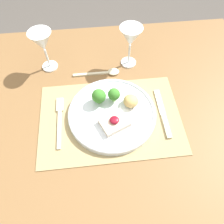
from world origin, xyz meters
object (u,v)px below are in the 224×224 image
(fork, at_px, (60,118))
(spoon, at_px, (106,72))
(wine_glass_near, at_px, (131,38))
(wine_glass_far, at_px, (42,43))
(knife, at_px, (163,116))
(dinner_plate, at_px, (112,112))

(fork, distance_m, spoon, 0.26)
(wine_glass_near, distance_m, wine_glass_far, 0.31)
(fork, bearing_deg, wine_glass_far, 102.69)
(spoon, xyz_separation_m, wine_glass_near, (0.09, 0.05, 0.12))
(knife, bearing_deg, wine_glass_far, 143.45)
(dinner_plate, relative_size, fork, 1.51)
(spoon, relative_size, wine_glass_near, 1.09)
(fork, bearing_deg, dinner_plate, 1.73)
(knife, relative_size, wine_glass_far, 1.21)
(dinner_plate, height_order, wine_glass_near, wine_glass_near)
(dinner_plate, relative_size, wine_glass_near, 1.79)
(knife, xyz_separation_m, wine_glass_far, (-0.39, 0.28, 0.11))
(dinner_plate, xyz_separation_m, wine_glass_far, (-0.22, 0.25, 0.10))
(wine_glass_far, bearing_deg, knife, -35.35)
(dinner_plate, xyz_separation_m, wine_glass_near, (0.09, 0.24, 0.10))
(spoon, height_order, wine_glass_near, wine_glass_near)
(dinner_plate, distance_m, wine_glass_far, 0.35)
(fork, bearing_deg, spoon, 49.97)
(knife, relative_size, wine_glass_near, 1.19)
(dinner_plate, xyz_separation_m, fork, (-0.18, 0.00, -0.01))
(dinner_plate, relative_size, knife, 1.51)
(wine_glass_near, bearing_deg, fork, -138.72)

